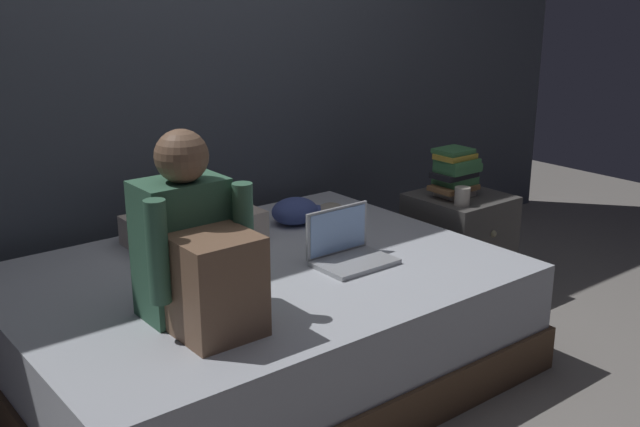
{
  "coord_description": "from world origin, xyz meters",
  "views": [
    {
      "loc": [
        -1.76,
        -2.07,
        1.58
      ],
      "look_at": [
        -0.03,
        0.1,
        0.72
      ],
      "focal_mm": 42.06,
      "sensor_mm": 36.0,
      "label": 1
    }
  ],
  "objects_px": {
    "bed": "(258,322)",
    "book_stack": "(455,173)",
    "pillow": "(194,228)",
    "person_sitting": "(195,252)",
    "mug": "(462,196)",
    "laptop": "(348,249)",
    "clothes_pile": "(305,211)",
    "nightstand": "(458,244)"
  },
  "relations": [
    {
      "from": "bed",
      "to": "book_stack",
      "type": "distance_m",
      "value": 1.33
    },
    {
      "from": "pillow",
      "to": "book_stack",
      "type": "xyz_separation_m",
      "value": [
        1.29,
        -0.38,
        0.12
      ]
    },
    {
      "from": "person_sitting",
      "to": "mug",
      "type": "bearing_deg",
      "value": 7.84
    },
    {
      "from": "laptop",
      "to": "pillow",
      "type": "distance_m",
      "value": 0.72
    },
    {
      "from": "person_sitting",
      "to": "clothes_pile",
      "type": "bearing_deg",
      "value": 34.14
    },
    {
      "from": "nightstand",
      "to": "laptop",
      "type": "xyz_separation_m",
      "value": [
        -0.96,
        -0.23,
        0.26
      ]
    },
    {
      "from": "person_sitting",
      "to": "mug",
      "type": "relative_size",
      "value": 7.28
    },
    {
      "from": "nightstand",
      "to": "pillow",
      "type": "relative_size",
      "value": 0.95
    },
    {
      "from": "nightstand",
      "to": "bed",
      "type": "bearing_deg",
      "value": -177.31
    },
    {
      "from": "person_sitting",
      "to": "book_stack",
      "type": "xyz_separation_m",
      "value": [
        1.69,
        0.35,
        -0.06
      ]
    },
    {
      "from": "laptop",
      "to": "clothes_pile",
      "type": "height_order",
      "value": "laptop"
    },
    {
      "from": "pillow",
      "to": "clothes_pile",
      "type": "bearing_deg",
      "value": -8.37
    },
    {
      "from": "laptop",
      "to": "book_stack",
      "type": "xyz_separation_m",
      "value": [
        0.92,
        0.24,
        0.13
      ]
    },
    {
      "from": "nightstand",
      "to": "person_sitting",
      "type": "distance_m",
      "value": 1.81
    },
    {
      "from": "mug",
      "to": "clothes_pile",
      "type": "xyz_separation_m",
      "value": [
        -0.64,
        0.43,
        -0.06
      ]
    },
    {
      "from": "person_sitting",
      "to": "nightstand",
      "type": "bearing_deg",
      "value": 11.13
    },
    {
      "from": "nightstand",
      "to": "pillow",
      "type": "bearing_deg",
      "value": 163.66
    },
    {
      "from": "mug",
      "to": "pillow",
      "type": "bearing_deg",
      "value": 156.97
    },
    {
      "from": "mug",
      "to": "nightstand",
      "type": "bearing_deg",
      "value": 42.69
    },
    {
      "from": "nightstand",
      "to": "mug",
      "type": "relative_size",
      "value": 5.92
    },
    {
      "from": "pillow",
      "to": "mug",
      "type": "bearing_deg",
      "value": -23.03
    },
    {
      "from": "pillow",
      "to": "clothes_pile",
      "type": "height_order",
      "value": "pillow"
    },
    {
      "from": "clothes_pile",
      "to": "book_stack",
      "type": "bearing_deg",
      "value": -22.01
    },
    {
      "from": "laptop",
      "to": "clothes_pile",
      "type": "distance_m",
      "value": 0.57
    },
    {
      "from": "bed",
      "to": "nightstand",
      "type": "xyz_separation_m",
      "value": [
        1.3,
        0.06,
        0.04
      ]
    },
    {
      "from": "book_stack",
      "to": "clothes_pile",
      "type": "relative_size",
      "value": 0.68
    },
    {
      "from": "bed",
      "to": "laptop",
      "type": "bearing_deg",
      "value": -26.69
    },
    {
      "from": "person_sitting",
      "to": "bed",
      "type": "bearing_deg",
      "value": 33.24
    },
    {
      "from": "laptop",
      "to": "clothes_pile",
      "type": "xyz_separation_m",
      "value": [
        0.19,
        0.54,
        -0.0
      ]
    },
    {
      "from": "person_sitting",
      "to": "clothes_pile",
      "type": "xyz_separation_m",
      "value": [
        0.95,
        0.65,
        -0.2
      ]
    },
    {
      "from": "person_sitting",
      "to": "mug",
      "type": "xyz_separation_m",
      "value": [
        1.59,
        0.22,
        -0.14
      ]
    },
    {
      "from": "clothes_pile",
      "to": "laptop",
      "type": "bearing_deg",
      "value": -109.41
    },
    {
      "from": "person_sitting",
      "to": "laptop",
      "type": "height_order",
      "value": "person_sitting"
    },
    {
      "from": "nightstand",
      "to": "book_stack",
      "type": "relative_size",
      "value": 2.16
    },
    {
      "from": "laptop",
      "to": "mug",
      "type": "height_order",
      "value": "laptop"
    },
    {
      "from": "nightstand",
      "to": "laptop",
      "type": "relative_size",
      "value": 1.67
    },
    {
      "from": "person_sitting",
      "to": "clothes_pile",
      "type": "distance_m",
      "value": 1.17
    },
    {
      "from": "laptop",
      "to": "bed",
      "type": "bearing_deg",
      "value": 153.31
    },
    {
      "from": "laptop",
      "to": "book_stack",
      "type": "height_order",
      "value": "book_stack"
    },
    {
      "from": "nightstand",
      "to": "person_sitting",
      "type": "xyz_separation_m",
      "value": [
        -1.72,
        -0.34,
        0.45
      ]
    },
    {
      "from": "pillow",
      "to": "mug",
      "type": "distance_m",
      "value": 1.3
    },
    {
      "from": "book_stack",
      "to": "clothes_pile",
      "type": "height_order",
      "value": "book_stack"
    }
  ]
}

